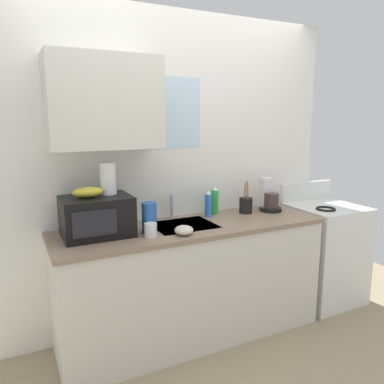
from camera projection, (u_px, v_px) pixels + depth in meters
kitchen_wall_assembly at (163, 162)px, 2.99m from camera, size 2.83×0.42×2.50m
counter_unit at (192, 280)px, 2.93m from camera, size 2.06×0.63×0.90m
sink_faucet at (172, 206)px, 3.02m from camera, size 0.03×0.03×0.19m
stove_range at (324, 252)px, 3.54m from camera, size 0.60×0.60×1.08m
microwave at (97, 216)px, 2.56m from camera, size 0.46×0.35×0.27m
banana_bunch at (88, 192)px, 2.51m from camera, size 0.20×0.11×0.07m
paper_towel_roll at (108, 178)px, 2.60m from camera, size 0.11×0.11×0.22m
coffee_maker at (269, 198)px, 3.27m from camera, size 0.19×0.21×0.28m
dish_soap_bottle_blue at (208, 204)px, 3.05m from camera, size 0.06×0.06×0.22m
dish_soap_bottle_green at (215, 201)px, 3.15m from camera, size 0.06×0.06×0.24m
cereal_canister at (149, 218)px, 2.63m from camera, size 0.10×0.10×0.21m
mug_white at (151, 230)px, 2.55m from camera, size 0.08×0.08×0.09m
utensil_crock at (246, 205)px, 3.19m from camera, size 0.11×0.11×0.27m
small_bowl at (184, 230)px, 2.60m from camera, size 0.13×0.13×0.06m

